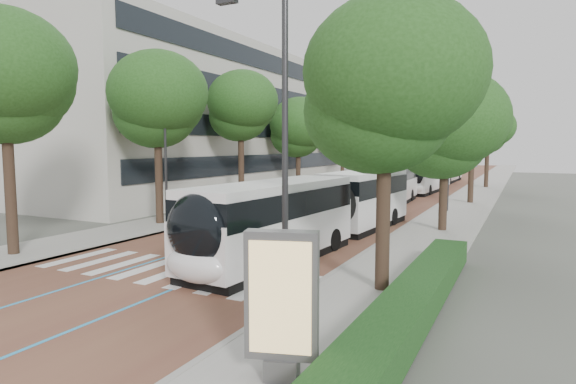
# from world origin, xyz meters

# --- Properties ---
(ground) EXTENTS (160.00, 160.00, 0.00)m
(ground) POSITION_xyz_m (0.00, 0.00, 0.00)
(ground) COLOR #51544C
(ground) RESTS_ON ground
(road) EXTENTS (11.00, 140.00, 0.02)m
(road) POSITION_xyz_m (0.00, 40.00, 0.01)
(road) COLOR brown
(road) RESTS_ON ground
(sidewalk_left) EXTENTS (4.00, 140.00, 0.12)m
(sidewalk_left) POSITION_xyz_m (-7.50, 40.00, 0.06)
(sidewalk_left) COLOR gray
(sidewalk_left) RESTS_ON ground
(sidewalk_right) EXTENTS (4.00, 140.00, 0.12)m
(sidewalk_right) POSITION_xyz_m (7.50, 40.00, 0.06)
(sidewalk_right) COLOR gray
(sidewalk_right) RESTS_ON ground
(kerb_left) EXTENTS (0.20, 140.00, 0.14)m
(kerb_left) POSITION_xyz_m (-5.60, 40.00, 0.06)
(kerb_left) COLOR gray
(kerb_left) RESTS_ON ground
(kerb_right) EXTENTS (0.20, 140.00, 0.14)m
(kerb_right) POSITION_xyz_m (5.60, 40.00, 0.06)
(kerb_right) COLOR gray
(kerb_right) RESTS_ON ground
(zebra_crossing) EXTENTS (10.55, 3.60, 0.01)m
(zebra_crossing) POSITION_xyz_m (0.20, 1.00, 0.03)
(zebra_crossing) COLOR silver
(zebra_crossing) RESTS_ON ground
(lane_line_left) EXTENTS (0.12, 126.00, 0.01)m
(lane_line_left) POSITION_xyz_m (-1.60, 40.00, 0.02)
(lane_line_left) COLOR #2A98D4
(lane_line_left) RESTS_ON road
(lane_line_right) EXTENTS (0.12, 126.00, 0.01)m
(lane_line_right) POSITION_xyz_m (1.60, 40.00, 0.02)
(lane_line_right) COLOR #2A98D4
(lane_line_right) RESTS_ON road
(office_building) EXTENTS (18.11, 40.00, 14.00)m
(office_building) POSITION_xyz_m (-19.47, 28.00, 7.00)
(office_building) COLOR #A4A198
(office_building) RESTS_ON ground
(hedge) EXTENTS (1.20, 14.00, 0.80)m
(hedge) POSITION_xyz_m (9.10, 0.00, 0.52)
(hedge) COLOR #143B15
(hedge) RESTS_ON sidewalk_right
(streetlight_near) EXTENTS (1.82, 0.20, 8.00)m
(streetlight_near) POSITION_xyz_m (6.62, -3.00, 4.82)
(streetlight_near) COLOR #2C2C2E
(streetlight_near) RESTS_ON sidewalk_right
(streetlight_far) EXTENTS (1.82, 0.20, 8.00)m
(streetlight_far) POSITION_xyz_m (6.62, 22.00, 4.82)
(streetlight_far) COLOR #2C2C2E
(streetlight_far) RESTS_ON sidewalk_right
(lamp_post_left) EXTENTS (0.14, 0.14, 8.00)m
(lamp_post_left) POSITION_xyz_m (-6.10, 8.00, 4.12)
(lamp_post_left) COLOR #2C2C2E
(lamp_post_left) RESTS_ON sidewalk_left
(trees_left) EXTENTS (6.14, 60.51, 9.55)m
(trees_left) POSITION_xyz_m (-7.50, 25.78, 6.77)
(trees_left) COLOR black
(trees_left) RESTS_ON ground
(trees_right) EXTENTS (5.91, 47.26, 8.51)m
(trees_right) POSITION_xyz_m (7.70, 20.19, 5.86)
(trees_right) COLOR black
(trees_right) RESTS_ON ground
(lead_bus) EXTENTS (3.90, 18.53, 3.20)m
(lead_bus) POSITION_xyz_m (3.08, 7.79, 1.63)
(lead_bus) COLOR black
(lead_bus) RESTS_ON ground
(bus_queued_0) EXTENTS (2.95, 12.48, 3.20)m
(bus_queued_0) POSITION_xyz_m (2.09, 23.38, 1.62)
(bus_queued_0) COLOR silver
(bus_queued_0) RESTS_ON ground
(bus_queued_1) EXTENTS (3.04, 12.49, 3.20)m
(bus_queued_1) POSITION_xyz_m (2.56, 36.45, 1.62)
(bus_queued_1) COLOR silver
(bus_queued_1) RESTS_ON ground
(bus_queued_2) EXTENTS (2.76, 12.44, 3.20)m
(bus_queued_2) POSITION_xyz_m (2.33, 50.34, 1.62)
(bus_queued_2) COLOR silver
(bus_queued_2) RESTS_ON ground
(ad_panel) EXTENTS (1.45, 0.77, 2.91)m
(ad_panel) POSITION_xyz_m (7.57, -4.66, 1.65)
(ad_panel) COLOR #59595B
(ad_panel) RESTS_ON sidewalk_right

